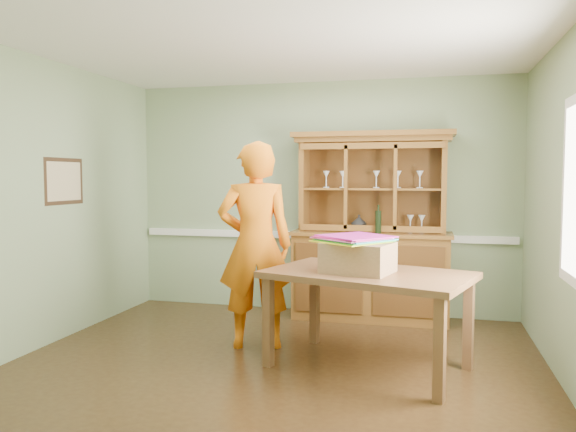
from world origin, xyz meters
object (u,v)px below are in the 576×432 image
(china_hutch, at_px, (371,253))
(dining_table, at_px, (368,283))
(person, at_px, (255,245))
(cardboard_box, at_px, (358,257))

(china_hutch, distance_m, dining_table, 1.67)
(dining_table, height_order, person, person)
(china_hutch, xyz_separation_m, dining_table, (0.14, -1.67, -0.02))
(person, bearing_deg, dining_table, 143.45)
(cardboard_box, height_order, person, person)
(china_hutch, distance_m, person, 1.63)
(cardboard_box, xyz_separation_m, person, (-1.01, 0.40, 0.02))
(china_hutch, distance_m, cardboard_box, 1.73)
(cardboard_box, bearing_deg, person, 158.13)
(dining_table, xyz_separation_m, person, (-1.08, 0.35, 0.24))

